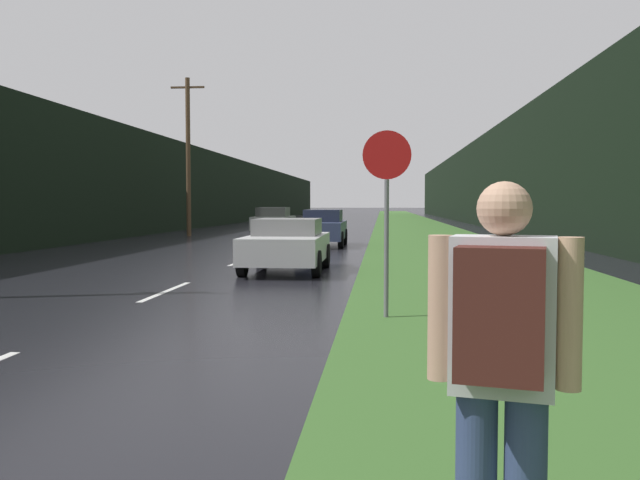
{
  "coord_description": "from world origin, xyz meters",
  "views": [
    {
      "loc": [
        4.24,
        -0.55,
        1.73
      ],
      "look_at": [
        2.87,
        14.33,
        0.92
      ],
      "focal_mm": 38.0,
      "sensor_mm": 36.0,
      "label": 1
    }
  ],
  "objects": [
    {
      "name": "grass_verge",
      "position": [
        6.64,
        40.0,
        0.01
      ],
      "size": [
        6.0,
        240.0,
        0.02
      ],
      "primitive_type": "cube",
      "color": "#386028",
      "rests_on": "ground_plane"
    },
    {
      "name": "lane_stripe_c",
      "position": [
        0.0,
        12.36,
        0.0
      ],
      "size": [
        0.12,
        3.0,
        0.01
      ],
      "primitive_type": "cube",
      "color": "silver",
      "rests_on": "ground_plane"
    },
    {
      "name": "lane_stripe_d",
      "position": [
        0.0,
        19.36,
        0.0
      ],
      "size": [
        0.12,
        3.0,
        0.01
      ],
      "primitive_type": "cube",
      "color": "silver",
      "rests_on": "ground_plane"
    },
    {
      "name": "lane_stripe_e",
      "position": [
        0.0,
        26.36,
        0.0
      ],
      "size": [
        0.12,
        3.0,
        0.01
      ],
      "primitive_type": "cube",
      "color": "silver",
      "rests_on": "ground_plane"
    },
    {
      "name": "lane_stripe_f",
      "position": [
        0.0,
        33.36,
        0.0
      ],
      "size": [
        0.12,
        3.0,
        0.01
      ],
      "primitive_type": "cube",
      "color": "silver",
      "rests_on": "ground_plane"
    },
    {
      "name": "treeline_far_side",
      "position": [
        -9.64,
        50.0,
        2.87
      ],
      "size": [
        2.0,
        140.0,
        5.73
      ],
      "primitive_type": "cube",
      "color": "black",
      "rests_on": "ground_plane"
    },
    {
      "name": "treeline_near_side",
      "position": [
        12.64,
        50.0,
        3.44
      ],
      "size": [
        2.0,
        140.0,
        6.88
      ],
      "primitive_type": "cube",
      "color": "black",
      "rests_on": "ground_plane"
    },
    {
      "name": "utility_pole_far",
      "position": [
        -6.05,
        34.71,
        4.32
      ],
      "size": [
        1.8,
        0.24,
        8.37
      ],
      "color": "#4C3823",
      "rests_on": "ground_plane"
    },
    {
      "name": "stop_sign",
      "position": [
        4.3,
        9.61,
        1.76
      ],
      "size": [
        0.73,
        0.07,
        2.82
      ],
      "color": "slate",
      "rests_on": "ground_plane"
    },
    {
      "name": "hitchhiker_with_backpack",
      "position": [
        4.74,
        2.3,
        1.04
      ],
      "size": [
        0.62,
        0.5,
        1.82
      ],
      "rotation": [
        0.0,
        0.0,
        -0.23
      ],
      "color": "navy",
      "rests_on": "ground_plane"
    },
    {
      "name": "car_passing_near",
      "position": [
        1.82,
        16.48,
        0.69
      ],
      "size": [
        1.97,
        4.12,
        1.35
      ],
      "rotation": [
        0.0,
        0.0,
        3.14
      ],
      "color": "#BCBCBC",
      "rests_on": "ground_plane"
    },
    {
      "name": "car_passing_far",
      "position": [
        1.82,
        26.92,
        0.75
      ],
      "size": [
        1.84,
        4.41,
        1.49
      ],
      "rotation": [
        0.0,
        0.0,
        3.14
      ],
      "color": "#2D3856",
      "rests_on": "ground_plane"
    },
    {
      "name": "car_oncoming",
      "position": [
        -1.82,
        36.85,
        0.76
      ],
      "size": [
        2.04,
        4.31,
        1.53
      ],
      "color": "#4C514C",
      "rests_on": "ground_plane"
    }
  ]
}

